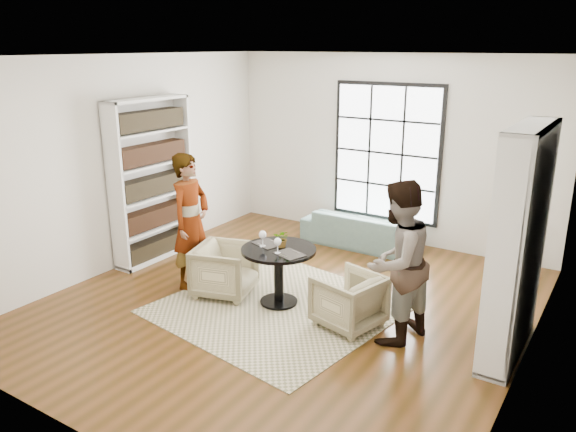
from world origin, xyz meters
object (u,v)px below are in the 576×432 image
Objects in this scene: pedestal_table at (279,264)px; person_left at (191,221)px; armchair_left at (225,270)px; person_right at (397,263)px; flower_centerpiece at (282,238)px; wine_glass_left at (263,235)px; wine_glass_right at (278,242)px; armchair_right at (349,301)px; sofa at (361,229)px.

pedestal_table is 0.51× the size of person_left.
armchair_left is (-0.74, -0.14, -0.20)m from pedestal_table.
person_right reaches higher than flower_centerpiece.
person_right reaches higher than wine_glass_left.
flower_centerpiece reaches higher than wine_glass_right.
armchair_right is 3.51× the size of wine_glass_right.
armchair_left is 3.59× the size of wine_glass_left.
flower_centerpiece is (0.21, 0.11, -0.03)m from wine_glass_left.
armchair_left reaches higher than armchair_right.
person_left is 9.15× the size of wine_glass_right.
sofa is 2.72m from wine_glass_right.
wine_glass_left is at bearing -166.47° from pedestal_table.
person_left is 8.01× the size of flower_centerpiece.
wine_glass_right is at bearing -107.17° from armchair_left.
wine_glass_right is at bearing -71.89° from person_right.
armchair_right is at bearing -93.13° from person_left.
flower_centerpiece is (0.07, -2.43, 0.58)m from sofa.
wine_glass_right is (-0.91, -0.10, 0.56)m from armchair_right.
person_right is (0.55, 0.00, 0.58)m from armchair_right.
person_right is at bearing 104.61° from armchair_right.
person_right is at bearing -104.11° from armchair_left.
sofa is 9.47× the size of wine_glass_right.
wine_glass_right is (0.15, -2.65, 0.61)m from sofa.
person_left is 1.00× the size of person_right.
armchair_left is 0.41× the size of person_right.
wine_glass_left reaches higher than pedestal_table.
wine_glass_right is 0.23m from flower_centerpiece.
wine_glass_left reaches higher than armchair_right.
pedestal_table reaches higher than sofa.
pedestal_table reaches higher than armchair_left.
flower_centerpiece reaches higher than pedestal_table.
armchair_right is 0.38× the size of person_left.
armchair_right is 2.36m from person_left.
wine_glass_left is (0.54, 0.09, 0.55)m from armchair_left.
wine_glass_right is at bearing -71.00° from flower_centerpiece.
pedestal_table is 4.50× the size of wine_glass_left.
wine_glass_left is at bearing -151.78° from flower_centerpiece.
pedestal_table is at bearing 91.38° from sofa.
sofa is 2.72m from armchair_left.
person_left is (-1.23, -2.64, 0.63)m from sofa.
person_right is 1.46m from wine_glass_right.
flower_centerpiece is (-0.98, 0.12, 0.53)m from armchair_right.
sofa is 8.29× the size of flower_centerpiece.
wine_glass_right is at bearing -95.81° from person_left.
person_right is at bearing -93.54° from person_left.
person_left is at bearing 179.43° from wine_glass_right.
wine_glass_right reaches higher than armchair_right.
person_left reaches higher than flower_centerpiece.
armchair_left is at bearing -95.24° from person_left.
person_left reaches higher than armchair_right.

